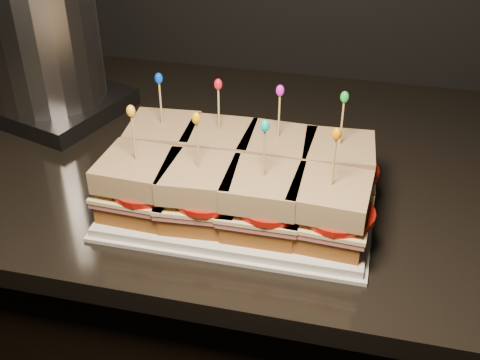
# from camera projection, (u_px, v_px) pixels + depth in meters

# --- Properties ---
(cabinet) EXTENTS (2.23, 0.70, 0.83)m
(cabinet) POSITION_uv_depth(u_px,v_px,m) (197.00, 323.00, 1.31)
(cabinet) COLOR black
(cabinet) RESTS_ON ground
(granite_slab) EXTENTS (2.27, 0.74, 0.03)m
(granite_slab) POSITION_uv_depth(u_px,v_px,m) (187.00, 154.00, 1.08)
(granite_slab) COLOR black
(granite_slab) RESTS_ON cabinet
(platter) EXTENTS (0.38, 0.24, 0.02)m
(platter) POSITION_uv_depth(u_px,v_px,m) (240.00, 206.00, 0.90)
(platter) COLOR white
(platter) RESTS_ON granite_slab
(platter_rim) EXTENTS (0.39, 0.25, 0.01)m
(platter_rim) POSITION_uv_depth(u_px,v_px,m) (240.00, 209.00, 0.90)
(platter_rim) COLOR white
(platter_rim) RESTS_ON granite_slab
(sandwich_0_bread_bot) EXTENTS (0.11, 0.11, 0.03)m
(sandwich_0_bread_bot) POSITION_uv_depth(u_px,v_px,m) (166.00, 163.00, 0.96)
(sandwich_0_bread_bot) COLOR #64390F
(sandwich_0_bread_bot) RESTS_ON platter
(sandwich_0_ham) EXTENTS (0.12, 0.11, 0.01)m
(sandwich_0_ham) POSITION_uv_depth(u_px,v_px,m) (165.00, 154.00, 0.95)
(sandwich_0_ham) COLOR #B4595A
(sandwich_0_ham) RESTS_ON sandwich_0_bread_bot
(sandwich_0_cheese) EXTENTS (0.12, 0.12, 0.01)m
(sandwich_0_cheese) POSITION_uv_depth(u_px,v_px,m) (164.00, 150.00, 0.94)
(sandwich_0_cheese) COLOR #F8E19E
(sandwich_0_cheese) RESTS_ON sandwich_0_ham
(sandwich_0_tomato) EXTENTS (0.10, 0.10, 0.01)m
(sandwich_0_tomato) POSITION_uv_depth(u_px,v_px,m) (170.00, 149.00, 0.93)
(sandwich_0_tomato) COLOR #AE130A
(sandwich_0_tomato) RESTS_ON sandwich_0_cheese
(sandwich_0_bread_top) EXTENTS (0.11, 0.11, 0.03)m
(sandwich_0_bread_top) POSITION_uv_depth(u_px,v_px,m) (163.00, 134.00, 0.93)
(sandwich_0_bread_top) COLOR brown
(sandwich_0_bread_top) RESTS_ON sandwich_0_tomato
(sandwich_0_pick) EXTENTS (0.00, 0.00, 0.09)m
(sandwich_0_pick) POSITION_uv_depth(u_px,v_px,m) (161.00, 106.00, 0.90)
(sandwich_0_pick) COLOR tan
(sandwich_0_pick) RESTS_ON sandwich_0_bread_top
(sandwich_0_frill) EXTENTS (0.01, 0.01, 0.02)m
(sandwich_0_frill) POSITION_uv_depth(u_px,v_px,m) (159.00, 78.00, 0.88)
(sandwich_0_frill) COLOR #043DD9
(sandwich_0_frill) RESTS_ON sandwich_0_pick
(sandwich_1_bread_bot) EXTENTS (0.10, 0.10, 0.03)m
(sandwich_1_bread_bot) POSITION_uv_depth(u_px,v_px,m) (220.00, 170.00, 0.94)
(sandwich_1_bread_bot) COLOR #64390F
(sandwich_1_bread_bot) RESTS_ON platter
(sandwich_1_ham) EXTENTS (0.11, 0.11, 0.01)m
(sandwich_1_ham) POSITION_uv_depth(u_px,v_px,m) (220.00, 161.00, 0.93)
(sandwich_1_ham) COLOR #B4595A
(sandwich_1_ham) RESTS_ON sandwich_1_bread_bot
(sandwich_1_cheese) EXTENTS (0.12, 0.11, 0.01)m
(sandwich_1_cheese) POSITION_uv_depth(u_px,v_px,m) (220.00, 157.00, 0.93)
(sandwich_1_cheese) COLOR #F8E19E
(sandwich_1_cheese) RESTS_ON sandwich_1_ham
(sandwich_1_tomato) EXTENTS (0.10, 0.10, 0.01)m
(sandwich_1_tomato) POSITION_uv_depth(u_px,v_px,m) (226.00, 155.00, 0.92)
(sandwich_1_tomato) COLOR #AE130A
(sandwich_1_tomato) RESTS_ON sandwich_1_cheese
(sandwich_1_bread_top) EXTENTS (0.10, 0.10, 0.03)m
(sandwich_1_bread_top) POSITION_uv_depth(u_px,v_px,m) (219.00, 140.00, 0.91)
(sandwich_1_bread_top) COLOR brown
(sandwich_1_bread_top) RESTS_ON sandwich_1_tomato
(sandwich_1_pick) EXTENTS (0.00, 0.00, 0.09)m
(sandwich_1_pick) POSITION_uv_depth(u_px,v_px,m) (219.00, 112.00, 0.88)
(sandwich_1_pick) COLOR tan
(sandwich_1_pick) RESTS_ON sandwich_1_bread_top
(sandwich_1_frill) EXTENTS (0.01, 0.01, 0.02)m
(sandwich_1_frill) POSITION_uv_depth(u_px,v_px,m) (218.00, 84.00, 0.86)
(sandwich_1_frill) COLOR red
(sandwich_1_frill) RESTS_ON sandwich_1_pick
(sandwich_2_bread_bot) EXTENTS (0.10, 0.10, 0.03)m
(sandwich_2_bread_bot) POSITION_uv_depth(u_px,v_px,m) (277.00, 178.00, 0.92)
(sandwich_2_bread_bot) COLOR #64390F
(sandwich_2_bread_bot) RESTS_ON platter
(sandwich_2_ham) EXTENTS (0.11, 0.11, 0.01)m
(sandwich_2_ham) POSITION_uv_depth(u_px,v_px,m) (277.00, 168.00, 0.91)
(sandwich_2_ham) COLOR #B4595A
(sandwich_2_ham) RESTS_ON sandwich_2_bread_bot
(sandwich_2_cheese) EXTENTS (0.12, 0.11, 0.01)m
(sandwich_2_cheese) POSITION_uv_depth(u_px,v_px,m) (277.00, 164.00, 0.91)
(sandwich_2_cheese) COLOR #F8E19E
(sandwich_2_cheese) RESTS_ON sandwich_2_ham
(sandwich_2_tomato) EXTENTS (0.10, 0.10, 0.01)m
(sandwich_2_tomato) POSITION_uv_depth(u_px,v_px,m) (284.00, 163.00, 0.90)
(sandwich_2_tomato) COLOR #AE130A
(sandwich_2_tomato) RESTS_ON sandwich_2_cheese
(sandwich_2_bread_top) EXTENTS (0.11, 0.11, 0.03)m
(sandwich_2_bread_top) POSITION_uv_depth(u_px,v_px,m) (278.00, 147.00, 0.89)
(sandwich_2_bread_top) COLOR brown
(sandwich_2_bread_top) RESTS_ON sandwich_2_tomato
(sandwich_2_pick) EXTENTS (0.00, 0.00, 0.09)m
(sandwich_2_pick) POSITION_uv_depth(u_px,v_px,m) (279.00, 119.00, 0.87)
(sandwich_2_pick) COLOR tan
(sandwich_2_pick) RESTS_ON sandwich_2_bread_top
(sandwich_2_frill) EXTENTS (0.01, 0.01, 0.02)m
(sandwich_2_frill) POSITION_uv_depth(u_px,v_px,m) (280.00, 90.00, 0.84)
(sandwich_2_frill) COLOR #D317D7
(sandwich_2_frill) RESTS_ON sandwich_2_pick
(sandwich_3_bread_bot) EXTENTS (0.11, 0.11, 0.03)m
(sandwich_3_bread_bot) POSITION_uv_depth(u_px,v_px,m) (335.00, 185.00, 0.91)
(sandwich_3_bread_bot) COLOR #64390F
(sandwich_3_bread_bot) RESTS_ON platter
(sandwich_3_ham) EXTENTS (0.12, 0.11, 0.01)m
(sandwich_3_ham) POSITION_uv_depth(u_px,v_px,m) (336.00, 175.00, 0.90)
(sandwich_3_ham) COLOR #B4595A
(sandwich_3_ham) RESTS_ON sandwich_3_bread_bot
(sandwich_3_cheese) EXTENTS (0.12, 0.11, 0.01)m
(sandwich_3_cheese) POSITION_uv_depth(u_px,v_px,m) (337.00, 171.00, 0.89)
(sandwich_3_cheese) COLOR #F8E19E
(sandwich_3_cheese) RESTS_ON sandwich_3_ham
(sandwich_3_tomato) EXTENTS (0.10, 0.10, 0.01)m
(sandwich_3_tomato) POSITION_uv_depth(u_px,v_px,m) (345.00, 170.00, 0.88)
(sandwich_3_tomato) COLOR #AE130A
(sandwich_3_tomato) RESTS_ON sandwich_3_cheese
(sandwich_3_bread_top) EXTENTS (0.11, 0.11, 0.03)m
(sandwich_3_bread_top) POSITION_uv_depth(u_px,v_px,m) (339.00, 154.00, 0.88)
(sandwich_3_bread_top) COLOR brown
(sandwich_3_bread_top) RESTS_ON sandwich_3_tomato
(sandwich_3_pick) EXTENTS (0.00, 0.00, 0.09)m
(sandwich_3_pick) POSITION_uv_depth(u_px,v_px,m) (342.00, 126.00, 0.85)
(sandwich_3_pick) COLOR tan
(sandwich_3_pick) RESTS_ON sandwich_3_bread_top
(sandwich_3_frill) EXTENTS (0.01, 0.01, 0.02)m
(sandwich_3_frill) POSITION_uv_depth(u_px,v_px,m) (345.00, 97.00, 0.83)
(sandwich_3_frill) COLOR green
(sandwich_3_frill) RESTS_ON sandwich_3_pick
(sandwich_4_bread_bot) EXTENTS (0.10, 0.10, 0.03)m
(sandwich_4_bread_bot) POSITION_uv_depth(u_px,v_px,m) (141.00, 201.00, 0.87)
(sandwich_4_bread_bot) COLOR #64390F
(sandwich_4_bread_bot) RESTS_ON platter
(sandwich_4_ham) EXTENTS (0.11, 0.11, 0.01)m
(sandwich_4_ham) POSITION_uv_depth(u_px,v_px,m) (140.00, 191.00, 0.86)
(sandwich_4_ham) COLOR #B4595A
(sandwich_4_ham) RESTS_ON sandwich_4_bread_bot
(sandwich_4_cheese) EXTENTS (0.12, 0.11, 0.01)m
(sandwich_4_cheese) POSITION_uv_depth(u_px,v_px,m) (139.00, 187.00, 0.86)
(sandwich_4_cheese) COLOR #F8E19E
(sandwich_4_cheese) RESTS_ON sandwich_4_ham
(sandwich_4_tomato) EXTENTS (0.10, 0.10, 0.01)m
(sandwich_4_tomato) POSITION_uv_depth(u_px,v_px,m) (145.00, 186.00, 0.85)
(sandwich_4_tomato) COLOR #AE130A
(sandwich_4_tomato) RESTS_ON sandwich_4_cheese
(sandwich_4_bread_top) EXTENTS (0.11, 0.11, 0.03)m
(sandwich_4_bread_top) POSITION_uv_depth(u_px,v_px,m) (137.00, 170.00, 0.84)
(sandwich_4_bread_top) COLOR brown
(sandwich_4_bread_top) RESTS_ON sandwich_4_tomato
(sandwich_4_pick) EXTENTS (0.00, 0.00, 0.09)m
(sandwich_4_pick) POSITION_uv_depth(u_px,v_px,m) (134.00, 141.00, 0.81)
(sandwich_4_pick) COLOR tan
(sandwich_4_pick) RESTS_ON sandwich_4_bread_top
(sandwich_4_frill) EXTENTS (0.01, 0.01, 0.02)m
(sandwich_4_frill) POSITION_uv_depth(u_px,v_px,m) (131.00, 111.00, 0.79)
(sandwich_4_frill) COLOR yellow
(sandwich_4_frill) RESTS_ON sandwich_4_pick
(sandwich_5_bread_bot) EXTENTS (0.11, 0.11, 0.03)m
(sandwich_5_bread_bot) POSITION_uv_depth(u_px,v_px,m) (200.00, 210.00, 0.85)
(sandwich_5_bread_bot) COLOR #64390F
(sandwich_5_bread_bot) RESTS_ON platter
(sandwich_5_ham) EXTENTS (0.12, 0.11, 0.01)m
(sandwich_5_ham) POSITION_uv_depth(u_px,v_px,m) (200.00, 200.00, 0.84)
(sandwich_5_ham) COLOR #B4595A
(sandwich_5_ham) RESTS_ON sandwich_5_bread_bot
(sandwich_5_cheese) EXTENTS (0.12, 0.11, 0.01)m
(sandwich_5_cheese) POSITION_uv_depth(u_px,v_px,m) (200.00, 196.00, 0.84)
(sandwich_5_cheese) COLOR #F8E19E
(sandwich_5_cheese) RESTS_ON sandwich_5_ham
(sandwich_5_tomato) EXTENTS (0.10, 0.10, 0.01)m
(sandwich_5_tomato) POSITION_uv_depth(u_px,v_px,m) (207.00, 195.00, 0.83)
(sandwich_5_tomato) COLOR #AE130A
(sandwich_5_tomato) RESTS_ON sandwich_5_cheese
(sandwich_5_bread_top) EXTENTS (0.11, 0.11, 0.03)m
(sandwich_5_bread_top) POSITION_uv_depth(u_px,v_px,m) (199.00, 178.00, 0.82)
(sandwich_5_bread_top) COLOR brown
(sandwich_5_bread_top) RESTS_ON sandwich_5_tomato
(sandwich_5_pick) EXTENTS (0.00, 0.00, 0.09)m
(sandwich_5_pick) POSITION_uv_depth(u_px,v_px,m) (198.00, 148.00, 0.80)
(sandwich_5_pick) COLOR tan
(sandwich_5_pick) RESTS_ON sandwich_5_bread_top
(sandwich_5_frill) EXTENTS (0.01, 0.01, 0.02)m
(sandwich_5_frill) POSITION_uv_depth(u_px,v_px,m) (196.00, 118.00, 0.77)
(sandwich_5_frill) COLOR #E6A905
(sandwich_5_frill) RESTS_ON sandwich_5_pick
(sandwich_6_bread_bot) EXTENTS (0.10, 0.10, 0.03)m
(sandwich_6_bread_bot) POSITION_uv_depth(u_px,v_px,m) (262.00, 219.00, 0.84)
(sandwich_6_bread_bot) COLOR #64390F
(sandwich_6_bread_bot) RESTS_ON platter
(sandwich_6_ham) EXTENTS (0.11, 0.11, 0.01)m
(sandwich_6_ham) POSITION_uv_depth(u_px,v_px,m) (263.00, 208.00, 0.83)
(sandwich_6_ham) COLOR #B4595A
(sandwich_6_ham) RESTS_ON sandwich_6_bread_bot
(sandwich_6_cheese) EXTENTS (0.11, 0.11, 0.01)m
(sandwich_6_cheese) POSITION_uv_depth(u_px,v_px,m) (263.00, 204.00, 0.82)
(sandwich_6_cheese) COLOR #F8E19E
(sandwich_6_cheese) RESTS_ON sandwich_6_ham
(sandwich_6_tomato) EXTENTS (0.10, 0.10, 0.01)m
(sandwich_6_tomato) POSITION_uv_depth(u_px,v_px,m) (271.00, 204.00, 0.81)
(sandwich_6_tomato) COLOR #AE130A
(sandwich_6_tomato) RESTS_ON sandwich_6_cheese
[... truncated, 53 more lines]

